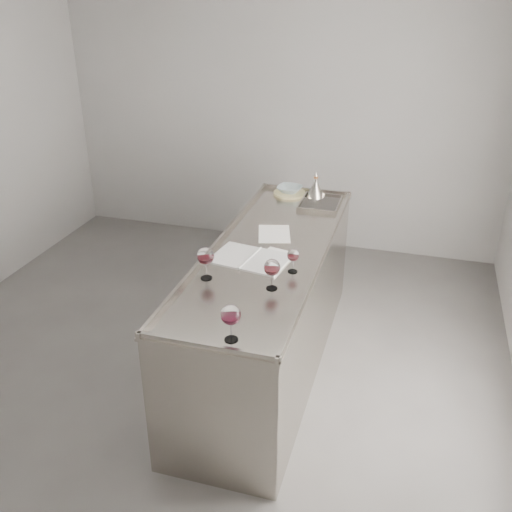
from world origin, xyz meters
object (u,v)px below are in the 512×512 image
(wine_glass_right, at_px, (272,268))
(ceramic_bowl, at_px, (290,189))
(counter, at_px, (269,308))
(wine_glass_small, at_px, (293,256))
(wine_funnel, at_px, (315,189))
(notebook, at_px, (250,259))
(wine_glass_middle, at_px, (231,316))
(wine_glass_left, at_px, (206,257))

(wine_glass_right, distance_m, ceramic_bowl, 1.62)
(counter, xyz_separation_m, wine_glass_right, (0.15, -0.51, 0.60))
(wine_glass_small, height_order, wine_funnel, wine_funnel)
(wine_glass_right, bearing_deg, notebook, 125.36)
(wine_glass_right, height_order, wine_funnel, wine_funnel)
(wine_glass_small, distance_m, ceramic_bowl, 1.40)
(wine_glass_middle, relative_size, notebook, 0.39)
(wine_glass_left, distance_m, wine_glass_middle, 0.68)
(ceramic_bowl, bearing_deg, wine_glass_right, -80.32)
(notebook, relative_size, ceramic_bowl, 2.56)
(wine_glass_middle, xyz_separation_m, wine_funnel, (0.01, 2.16, -0.08))
(notebook, bearing_deg, wine_funnel, 90.54)
(ceramic_bowl, bearing_deg, counter, -83.78)
(wine_funnel, bearing_deg, wine_glass_right, -88.07)
(counter, relative_size, wine_glass_right, 12.71)
(wine_glass_left, xyz_separation_m, notebook, (0.18, 0.32, -0.14))
(notebook, bearing_deg, wine_glass_left, -111.34)
(counter, xyz_separation_m, wine_funnel, (0.10, 1.08, 0.54))
(wine_funnel, bearing_deg, wine_glass_small, -84.76)
(wine_glass_middle, xyz_separation_m, wine_glass_small, (0.13, 0.81, -0.03))
(wine_glass_right, distance_m, wine_glass_small, 0.25)
(counter, height_order, ceramic_bowl, ceramic_bowl)
(wine_funnel, bearing_deg, wine_glass_left, -102.87)
(notebook, relative_size, wine_funnel, 2.37)
(ceramic_bowl, bearing_deg, wine_glass_left, -95.18)
(counter, distance_m, wine_funnel, 1.21)
(wine_glass_left, relative_size, wine_glass_middle, 1.02)
(wine_glass_middle, relative_size, ceramic_bowl, 0.99)
(counter, distance_m, ceramic_bowl, 1.20)
(wine_glass_left, bearing_deg, ceramic_bowl, 84.82)
(wine_glass_left, height_order, wine_glass_middle, wine_glass_left)
(wine_glass_right, bearing_deg, wine_funnel, 91.93)
(wine_glass_left, relative_size, ceramic_bowl, 1.00)
(notebook, distance_m, ceramic_bowl, 1.27)
(wine_glass_small, bearing_deg, wine_glass_left, -154.57)
(wine_glass_middle, bearing_deg, counter, 94.94)
(wine_glass_small, distance_m, notebook, 0.33)
(wine_glass_middle, relative_size, wine_funnel, 0.91)
(wine_glass_right, height_order, wine_glass_small, wine_glass_right)
(wine_glass_left, xyz_separation_m, wine_glass_middle, (0.35, -0.58, -0.00))
(notebook, bearing_deg, ceramic_bowl, 100.37)
(notebook, distance_m, wine_funnel, 1.28)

